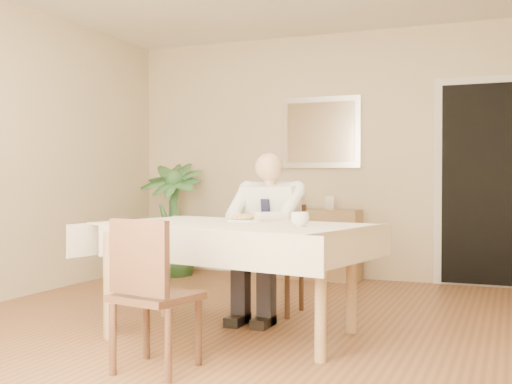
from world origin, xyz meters
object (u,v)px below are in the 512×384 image
at_px(coffee_mug, 300,219).
at_px(potted_palm, 171,219).
at_px(dining_table, 232,236).
at_px(chair_near, 149,287).
at_px(chair_far, 277,252).
at_px(seated_man, 264,227).
at_px(sideboard, 317,244).

bearing_deg(coffee_mug, potted_palm, 133.32).
xyz_separation_m(dining_table, chair_near, (-0.07, -0.93, -0.20)).
distance_m(chair_far, seated_man, 0.36).
distance_m(chair_near, coffee_mug, 1.05).
height_order(chair_far, seated_man, seated_man).
height_order(seated_man, potted_palm, seated_man).
bearing_deg(coffee_mug, seated_man, 125.68).
distance_m(chair_far, coffee_mug, 1.17).
bearing_deg(coffee_mug, sideboard, 104.38).
bearing_deg(coffee_mug, chair_near, -126.02).
bearing_deg(sideboard, chair_far, -81.36).
relative_size(chair_far, chair_near, 1.01).
distance_m(seated_man, coffee_mug, 0.89).
bearing_deg(chair_near, potted_palm, 129.82).
height_order(chair_far, sideboard, chair_far).
bearing_deg(chair_far, dining_table, -95.48).
bearing_deg(sideboard, chair_near, -85.58).
relative_size(chair_far, potted_palm, 0.69).
relative_size(chair_near, sideboard, 0.91).
bearing_deg(chair_far, chair_near, -97.73).
relative_size(sideboard, potted_palm, 0.75).
xyz_separation_m(seated_man, potted_palm, (-1.74, 1.68, -0.08)).
xyz_separation_m(dining_table, coffee_mug, (0.51, -0.12, 0.13)).
bearing_deg(coffee_mug, dining_table, 166.52).
bearing_deg(coffee_mug, chair_far, 117.25).
bearing_deg(chair_near, seated_man, 99.56).
height_order(dining_table, sideboard, dining_table).
bearing_deg(dining_table, chair_far, 102.56).
xyz_separation_m(chair_far, chair_near, (-0.07, -1.80, -0.01)).
xyz_separation_m(chair_far, potted_palm, (-1.74, 1.39, 0.14)).
bearing_deg(dining_table, chair_near, -81.79).
height_order(dining_table, potted_palm, potted_palm).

